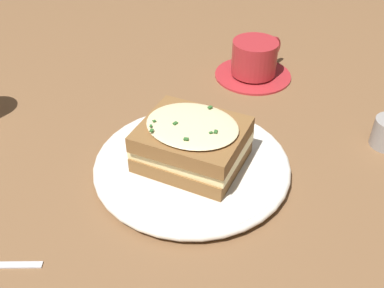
% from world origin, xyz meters
% --- Properties ---
extents(ground_plane, '(2.40, 2.40, 0.00)m').
position_xyz_m(ground_plane, '(0.00, 0.00, 0.00)').
color(ground_plane, brown).
extents(dinner_plate, '(0.26, 0.26, 0.02)m').
position_xyz_m(dinner_plate, '(0.02, -0.01, 0.01)').
color(dinner_plate, silver).
rests_on(dinner_plate, ground_plane).
extents(sandwich, '(0.13, 0.14, 0.07)m').
position_xyz_m(sandwich, '(0.02, -0.01, 0.05)').
color(sandwich, brown).
rests_on(sandwich, dinner_plate).
extents(teacup_with_saucer, '(0.13, 0.13, 0.07)m').
position_xyz_m(teacup_with_saucer, '(0.30, -0.04, 0.03)').
color(teacup_with_saucer, '#AD282D').
rests_on(teacup_with_saucer, ground_plane).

